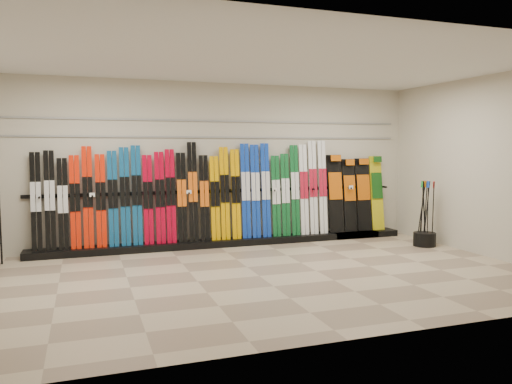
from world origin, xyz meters
name	(u,v)px	position (x,y,z in m)	size (l,w,h in m)	color
floor	(259,276)	(0.00, 0.00, 0.00)	(8.00, 8.00, 0.00)	#89735E
back_wall	(214,164)	(0.00, 2.50, 1.50)	(8.00, 8.00, 0.00)	beige
right_wall	(488,166)	(4.00, 0.00, 1.50)	(5.00, 5.00, 0.00)	beige
ceiling	(259,60)	(0.00, 0.00, 3.00)	(8.00, 8.00, 0.00)	silver
ski_rack_base	(230,242)	(0.22, 2.28, 0.06)	(8.00, 0.40, 0.12)	black
skis	(195,195)	(-0.41, 2.31, 0.95)	(5.38, 0.20, 1.83)	black
snowboards	(356,194)	(2.91, 2.36, 0.87)	(1.26, 0.24, 1.54)	black
pole_bin	(425,239)	(3.60, 1.03, 0.12)	(0.40, 0.40, 0.25)	black
ski_poles	(425,213)	(3.63, 1.08, 0.61)	(0.25, 0.33, 1.18)	black
slatwall_rail_0	(215,137)	(0.00, 2.48, 2.00)	(7.60, 0.02, 0.03)	gray
slatwall_rail_1	(214,121)	(0.00, 2.48, 2.30)	(7.60, 0.02, 0.03)	gray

